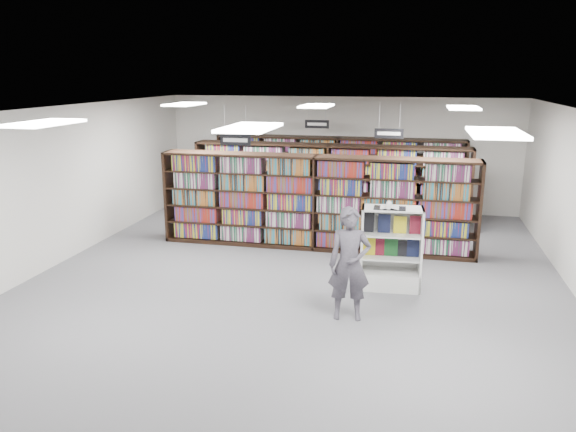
% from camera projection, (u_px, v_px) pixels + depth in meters
% --- Properties ---
extents(floor, '(12.00, 12.00, 0.00)m').
position_uv_depth(floor, '(297.00, 278.00, 10.81)').
color(floor, '#57575C').
rests_on(floor, ground).
extents(ceiling, '(10.00, 12.00, 0.10)m').
position_uv_depth(ceiling, '(297.00, 110.00, 10.02)').
color(ceiling, white).
rests_on(ceiling, wall_back).
extents(wall_back, '(10.00, 0.10, 3.20)m').
position_uv_depth(wall_back, '(340.00, 153.00, 16.09)').
color(wall_back, silver).
rests_on(wall_back, ground).
extents(wall_front, '(10.00, 0.10, 3.20)m').
position_uv_depth(wall_front, '(152.00, 346.00, 4.75)').
color(wall_front, silver).
rests_on(wall_front, ground).
extents(wall_left, '(0.10, 12.00, 3.20)m').
position_uv_depth(wall_left, '(58.00, 186.00, 11.48)').
color(wall_left, silver).
rests_on(wall_left, ground).
extents(bookshelf_row_near, '(7.00, 0.60, 2.10)m').
position_uv_depth(bookshelf_row_near, '(315.00, 203.00, 12.44)').
color(bookshelf_row_near, black).
rests_on(bookshelf_row_near, floor).
extents(bookshelf_row_mid, '(7.00, 0.60, 2.10)m').
position_uv_depth(bookshelf_row_mid, '(329.00, 185.00, 14.33)').
color(bookshelf_row_mid, black).
rests_on(bookshelf_row_mid, floor).
extents(bookshelf_row_far, '(7.00, 0.60, 2.10)m').
position_uv_depth(bookshelf_row_far, '(338.00, 174.00, 15.94)').
color(bookshelf_row_far, black).
rests_on(bookshelf_row_far, floor).
extents(aisle_sign_left, '(0.65, 0.02, 0.80)m').
position_uv_depth(aisle_sign_left, '(235.00, 139.00, 11.45)').
color(aisle_sign_left, '#B2B2B7').
rests_on(aisle_sign_left, ceiling).
extents(aisle_sign_right, '(0.65, 0.02, 0.80)m').
position_uv_depth(aisle_sign_right, '(389.00, 133.00, 12.70)').
color(aisle_sign_right, '#B2B2B7').
rests_on(aisle_sign_right, ceiling).
extents(aisle_sign_center, '(0.65, 0.02, 0.80)m').
position_uv_depth(aisle_sign_center, '(317.00, 123.00, 15.02)').
color(aisle_sign_center, '#B2B2B7').
rests_on(aisle_sign_center, ceiling).
extents(troffer_front_left, '(0.60, 1.20, 0.04)m').
position_uv_depth(troffer_front_left, '(44.00, 123.00, 7.83)').
color(troffer_front_left, white).
rests_on(troffer_front_left, ceiling).
extents(troffer_front_center, '(0.60, 1.20, 0.04)m').
position_uv_depth(troffer_front_center, '(250.00, 128.00, 7.20)').
color(troffer_front_center, white).
rests_on(troffer_front_center, ceiling).
extents(troffer_front_right, '(0.60, 1.20, 0.04)m').
position_uv_depth(troffer_front_right, '(496.00, 133.00, 6.56)').
color(troffer_front_right, white).
rests_on(troffer_front_right, ceiling).
extents(troffer_back_left, '(0.60, 1.20, 0.04)m').
position_uv_depth(troffer_back_left, '(185.00, 104.00, 12.56)').
color(troffer_back_left, white).
rests_on(troffer_back_left, ceiling).
extents(troffer_back_center, '(0.60, 1.20, 0.04)m').
position_uv_depth(troffer_back_center, '(317.00, 106.00, 11.92)').
color(troffer_back_center, white).
rests_on(troffer_back_center, ceiling).
extents(troffer_back_right, '(0.60, 1.20, 0.04)m').
position_uv_depth(troffer_back_right, '(463.00, 108.00, 11.28)').
color(troffer_back_right, white).
rests_on(troffer_back_right, ceiling).
extents(endcap_display, '(1.12, 0.61, 1.52)m').
position_uv_depth(endcap_display, '(390.00, 262.00, 10.24)').
color(endcap_display, silver).
rests_on(endcap_display, floor).
extents(open_book, '(0.56, 0.34, 0.13)m').
position_uv_depth(open_book, '(389.00, 207.00, 9.90)').
color(open_book, black).
rests_on(open_book, endcap_display).
extents(shopper, '(0.72, 0.53, 1.83)m').
position_uv_depth(shopper, '(349.00, 264.00, 8.85)').
color(shopper, '#49454F').
rests_on(shopper, floor).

